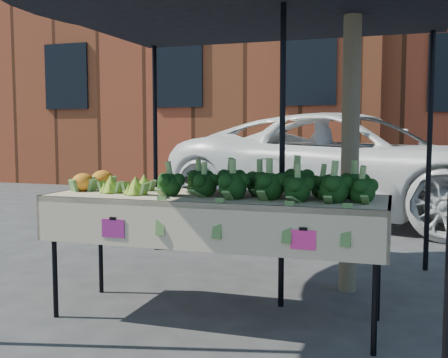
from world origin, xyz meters
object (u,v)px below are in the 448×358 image
table (215,258)px  canopy (241,129)px  vehicle (357,26)px  street_tree (353,34)px

table → canopy: 1.05m
table → vehicle: size_ratio=0.41×
street_tree → vehicle: bearing=94.7°
table → street_tree: street_tree is taller
canopy → street_tree: size_ratio=0.74×
canopy → vehicle: vehicle is taller
table → street_tree: size_ratio=0.56×
canopy → street_tree: (0.80, 0.51, 0.78)m
table → street_tree: 2.15m
vehicle → table: bearing=-168.2°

